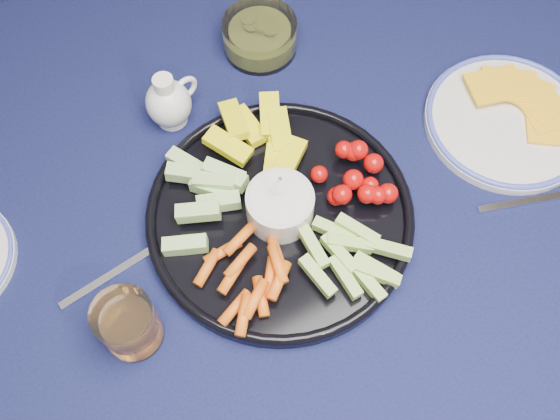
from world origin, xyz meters
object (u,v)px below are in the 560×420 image
dining_table (320,197)px  cheese_plate (508,119)px  juice_tumbler (129,325)px  pickle_bowl (260,37)px  creamer_pitcher (169,102)px  crudite_platter (278,213)px

dining_table → cheese_plate: size_ratio=7.03×
cheese_plate → juice_tumbler: (-0.59, -0.03, 0.02)m
cheese_plate → dining_table: bearing=166.4°
pickle_bowl → dining_table: bearing=-96.2°
dining_table → pickle_bowl: size_ratio=14.65×
pickle_bowl → juice_tumbler: 0.48m
creamer_pitcher → cheese_plate: creamer_pitcher is taller
cheese_plate → juice_tumbler: 0.60m
crudite_platter → juice_tumbler: size_ratio=4.19×
dining_table → creamer_pitcher: creamer_pitcher is taller
creamer_pitcher → dining_table: bearing=-50.3°
cheese_plate → juice_tumbler: bearing=-177.5°
crudite_platter → creamer_pitcher: crudite_platter is taller
pickle_bowl → cheese_plate: size_ratio=0.48×
dining_table → creamer_pitcher: (-0.15, 0.18, 0.13)m
creamer_pitcher → juice_tumbler: size_ratio=1.07×
crudite_platter → pickle_bowl: 0.30m
cheese_plate → juice_tumbler: size_ratio=2.80×
pickle_bowl → cheese_plate: (0.24, -0.30, -0.01)m
dining_table → juice_tumbler: (-0.32, -0.09, 0.12)m
creamer_pitcher → juice_tumbler: creamer_pitcher is taller
dining_table → pickle_bowl: pickle_bowl is taller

